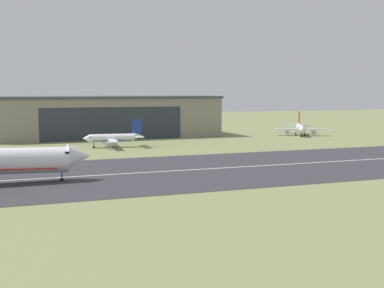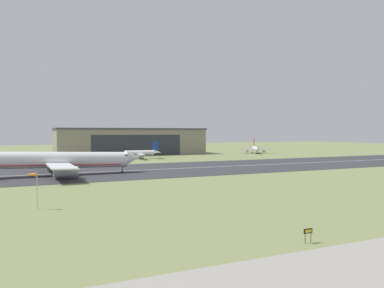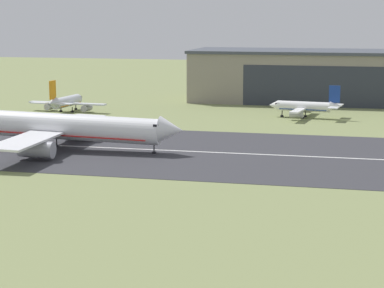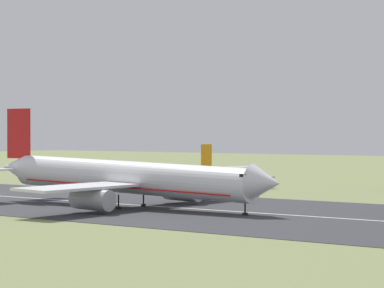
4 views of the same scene
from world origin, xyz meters
name	(u,v)px [view 3 (image 3 of 4)]	position (x,y,z in m)	size (l,w,h in m)	color
ground_plane	(89,241)	(0.00, 60.78, 0.00)	(712.90, 712.90, 0.00)	#7A8451
runway_strip	(201,152)	(0.00, 121.56, 0.03)	(472.90, 52.07, 0.06)	#333338
runway_centreline	(201,152)	(0.00, 121.56, 0.07)	(425.61, 0.70, 0.01)	silver
hangar_building	(335,76)	(21.36, 214.48, 8.02)	(88.65, 28.36, 16.01)	gray
airplane_landing	(46,126)	(-30.81, 116.97, 4.74)	(57.45, 46.21, 16.24)	white
airplane_parked_west	(66,102)	(-50.18, 172.78, 2.81)	(23.37, 19.48, 9.44)	silver
airplane_parked_east	(305,107)	(15.66, 176.36, 2.93)	(19.66, 21.58, 8.81)	white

